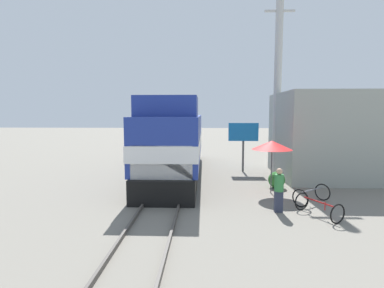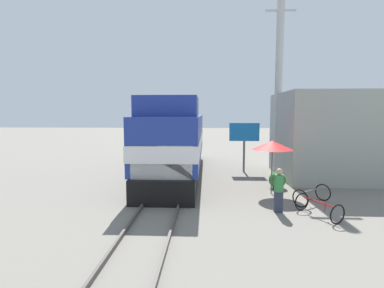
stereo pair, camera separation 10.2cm
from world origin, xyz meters
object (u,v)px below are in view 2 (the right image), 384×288
Objects in this scene: vendor_umbrella at (272,145)px; bicycle at (318,207)px; billboard_sign at (244,135)px; bicycle_spare at (312,195)px; utility_pole at (279,82)px; person_bystander at (279,189)px; locomotive at (176,143)px.

vendor_umbrella is 3.82m from bicycle.
bicycle_spare is at bearing -73.91° from billboard_sign.
vendor_umbrella reaches higher than bicycle_spare.
bicycle is (-0.35, -8.09, -5.25)m from utility_pole.
utility_pole is at bearing 77.67° from person_bystander.
locomotive is at bearing -164.24° from billboard_sign.
locomotive is at bearing 123.98° from person_bystander.
person_bystander is (0.32, -7.88, -1.40)m from billboard_sign.
billboard_sign is at bearing 92.35° from person_bystander.
bicycle_spare is at bearing -90.40° from utility_pole.
locomotive is at bearing 140.47° from vendor_umbrella.
bicycle_spare is (-0.05, -6.52, -5.23)m from utility_pole.
vendor_umbrella is (4.83, -3.98, 0.32)m from locomotive.
utility_pole is 6.64× the size of person_bystander.
vendor_umbrella is at bearing 80.41° from bicycle.
bicycle_spare is (0.31, 1.57, 0.02)m from bicycle.
billboard_sign is at bearing 158.77° from bicycle_spare.
vendor_umbrella is at bearing 83.34° from person_bystander.
locomotive reaches higher than bicycle.
person_bystander is at bearing -96.66° from vendor_umbrella.
locomotive is at bearing 102.04° from bicycle.
person_bystander is (-1.67, -7.64, -4.70)m from utility_pole.
bicycle_spare is (1.63, 1.12, -0.53)m from person_bystander.
person_bystander reaches higher than bicycle.
locomotive is 5.49× the size of vendor_umbrella.
vendor_umbrella is 1.47× the size of person_bystander.
utility_pole reaches higher than billboard_sign.
bicycle is at bearing -48.47° from bicycle_spare.
bicycle_spare is (1.95, -6.75, -1.94)m from billboard_sign.
locomotive is 7.86× the size of bicycle_spare.
billboard_sign is at bearing 173.39° from utility_pole.
locomotive is 7.25m from utility_pole.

